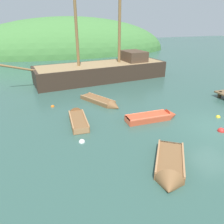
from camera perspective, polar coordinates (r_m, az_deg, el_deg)
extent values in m
plane|color=#33564C|center=(14.46, 26.35, -3.84)|extent=(120.00, 120.00, 0.00)
cylinder|color=#433421|center=(20.19, 26.91, 3.43)|extent=(0.28, 0.28, 1.10)
ellipsoid|color=#477F3D|center=(44.84, -10.93, 15.63)|extent=(39.96, 18.19, 13.12)
cube|color=#38281E|center=(23.42, -2.78, 9.85)|extent=(14.35, 5.44, 2.51)
cube|color=#997A51|center=(23.16, -2.84, 12.75)|extent=(13.76, 5.06, 0.10)
cylinder|color=olive|center=(21.39, -23.96, 10.79)|extent=(2.95, 0.49, 0.97)
cylinder|color=olive|center=(21.88, -9.78, 23.81)|extent=(0.28, 0.28, 9.00)
cylinder|color=olive|center=(23.61, 2.06, 22.99)|extent=(0.30, 0.30, 8.10)
cube|color=#4C3828|center=(24.80, 5.81, 14.81)|extent=(2.47, 3.06, 1.10)
cube|color=#C64C2D|center=(14.02, 9.57, -1.82)|extent=(2.92, 0.99, 0.48)
cone|color=#C64C2D|center=(14.91, 15.74, -0.80)|extent=(0.73, 0.91, 0.90)
cube|color=#FF6E48|center=(13.42, 4.28, -2.40)|extent=(0.13, 0.85, 0.33)
cube|color=#FF6E48|center=(14.18, 11.44, -0.87)|extent=(0.19, 0.87, 0.05)
cube|color=#FF6E48|center=(13.72, 7.74, -1.45)|extent=(0.19, 0.87, 0.05)
cube|color=#FF6E48|center=(13.57, 10.49, -1.54)|extent=(2.85, 0.13, 0.07)
cube|color=#FF6E48|center=(14.25, 8.85, -0.14)|extent=(2.85, 0.13, 0.07)
cube|color=brown|center=(16.99, -3.96, 3.02)|extent=(2.27, 3.18, 0.41)
cone|color=brown|center=(15.74, 0.85, 1.33)|extent=(1.15, 1.08, 0.91)
cube|color=#AE7B4F|center=(18.02, -7.25, 4.33)|extent=(0.82, 0.50, 0.29)
cube|color=#AE7B4F|center=(16.57, -2.69, 3.04)|extent=(0.86, 0.57, 0.05)
cube|color=#AE7B4F|center=(17.31, -5.21, 3.89)|extent=(0.86, 0.57, 0.05)
cube|color=#AE7B4F|center=(16.63, -5.08, 3.38)|extent=(1.47, 2.72, 0.07)
cube|color=#AE7B4F|center=(17.19, -2.92, 4.13)|extent=(1.47, 2.72, 0.07)
cube|color=brown|center=(13.51, -9.02, -2.74)|extent=(1.15, 2.71, 0.50)
cone|color=brown|center=(15.01, -9.87, 0.01)|extent=(0.97, 0.73, 0.93)
cube|color=#AE7B4F|center=(12.35, -8.24, -4.98)|extent=(0.88, 0.18, 0.35)
cube|color=#AE7B4F|center=(13.85, -9.33, -1.19)|extent=(0.91, 0.24, 0.05)
cube|color=#AE7B4F|center=(13.01, -8.80, -2.86)|extent=(0.91, 0.24, 0.05)
cube|color=#AE7B4F|center=(13.44, -7.21, -1.44)|extent=(0.25, 2.60, 0.07)
cube|color=#AE7B4F|center=(13.36, -11.00, -1.87)|extent=(0.25, 2.60, 0.07)
cube|color=brown|center=(10.33, 15.31, -12.65)|extent=(2.52, 2.88, 0.47)
cone|color=brown|center=(9.03, 15.09, -18.84)|extent=(1.33, 1.21, 1.15)
cube|color=#AE7B4F|center=(11.36, 15.49, -8.59)|extent=(0.96, 0.72, 0.33)
cube|color=#AE7B4F|center=(9.85, 15.37, -13.42)|extent=(1.02, 0.79, 0.05)
cube|color=#AE7B4F|center=(10.62, 15.47, -10.43)|extent=(1.02, 0.79, 0.05)
cube|color=#AE7B4F|center=(10.17, 12.24, -11.12)|extent=(1.56, 2.19, 0.07)
cube|color=#AE7B4F|center=(10.22, 18.70, -11.76)|extent=(1.56, 2.19, 0.07)
sphere|color=yellow|center=(16.02, 26.68, -1.27)|extent=(0.30, 0.30, 0.30)
sphere|color=red|center=(14.16, 27.35, -4.62)|extent=(0.43, 0.43, 0.43)
sphere|color=white|center=(11.66, -8.11, -8.03)|extent=(0.34, 0.34, 0.34)
sphere|color=orange|center=(16.64, -15.72, 1.37)|extent=(0.28, 0.28, 0.28)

